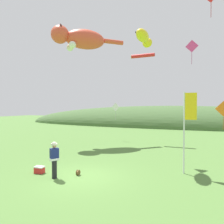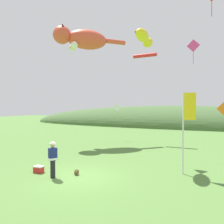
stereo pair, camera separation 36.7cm
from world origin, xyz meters
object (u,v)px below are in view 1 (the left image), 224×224
at_px(kite_spool, 78,173).
at_px(kite_diamond_orange, 223,109).
at_px(kite_fish_windsock, 143,37).
at_px(kite_diamond_white, 115,107).
at_px(kite_diamond_pink, 192,47).
at_px(festival_banner_pole, 187,120).
at_px(picnic_cooler, 39,170).
at_px(kite_giant_cat, 80,39).
at_px(kite_tube_streamer, 142,56).
at_px(festival_attendant, 54,159).

relative_size(kite_spool, kite_diamond_orange, 0.14).
relative_size(kite_fish_windsock, kite_diamond_orange, 1.30).
height_order(kite_diamond_white, kite_diamond_pink, kite_diamond_pink).
relative_size(kite_spool, kite_diamond_white, 0.15).
bearing_deg(kite_fish_windsock, festival_banner_pole, -33.95).
bearing_deg(kite_diamond_orange, kite_fish_windsock, -149.31).
height_order(picnic_cooler, kite_giant_cat, kite_giant_cat).
distance_m(kite_diamond_white, kite_diamond_orange, 10.90).
xyz_separation_m(picnic_cooler, kite_diamond_pink, (7.17, 8.77, 7.94)).
relative_size(kite_spool, kite_tube_streamer, 0.11).
distance_m(picnic_cooler, kite_diamond_white, 12.80).
relative_size(festival_attendant, festival_banner_pole, 0.41).
relative_size(kite_spool, festival_banner_pole, 0.06).
bearing_deg(kite_spool, kite_tube_streamer, 88.94).
bearing_deg(kite_spool, kite_diamond_white, 102.28).
bearing_deg(picnic_cooler, kite_tube_streamer, 79.69).
height_order(kite_diamond_pink, kite_diamond_orange, kite_diamond_pink).
bearing_deg(picnic_cooler, festival_banner_pole, 21.42).
distance_m(festival_attendant, kite_fish_windsock, 9.24).
xyz_separation_m(kite_giant_cat, kite_diamond_orange, (12.46, -1.93, -6.79)).
height_order(kite_fish_windsock, kite_diamond_pink, kite_diamond_pink).
distance_m(picnic_cooler, kite_fish_windsock, 10.13).
bearing_deg(kite_giant_cat, picnic_cooler, -71.73).
relative_size(festival_banner_pole, kite_diamond_orange, 2.17).
distance_m(festival_attendant, kite_giant_cat, 14.23).
relative_size(festival_banner_pole, kite_diamond_pink, 2.31).
relative_size(kite_tube_streamer, kite_diamond_pink, 1.33).
bearing_deg(kite_giant_cat, kite_fish_windsock, -32.68).
distance_m(kite_spool, picnic_cooler, 2.13).
bearing_deg(kite_diamond_white, kite_spool, -77.72).
bearing_deg(kite_fish_windsock, kite_diamond_pink, 55.49).
height_order(kite_spool, festival_banner_pole, festival_banner_pole).
bearing_deg(kite_diamond_pink, festival_banner_pole, -89.67).
bearing_deg(kite_tube_streamer, kite_giant_cat, -150.61).
bearing_deg(kite_fish_windsock, kite_diamond_white, 122.71).
relative_size(kite_diamond_white, kite_diamond_orange, 0.92).
distance_m(kite_giant_cat, kite_fish_windsock, 9.23).
relative_size(festival_banner_pole, kite_giant_cat, 0.76).
bearing_deg(kite_diamond_pink, kite_diamond_white, 154.91).
height_order(kite_giant_cat, kite_fish_windsock, kite_giant_cat).
relative_size(festival_attendant, kite_diamond_white, 0.98).
xyz_separation_m(picnic_cooler, kite_fish_windsock, (4.39, 4.72, 7.81)).
height_order(festival_banner_pole, kite_diamond_pink, kite_diamond_pink).
xyz_separation_m(festival_attendant, kite_diamond_pink, (5.93, 9.14, 7.17)).
relative_size(kite_tube_streamer, kite_diamond_orange, 1.25).
distance_m(festival_attendant, kite_tube_streamer, 15.18).
relative_size(kite_tube_streamer, kite_diamond_white, 1.36).
bearing_deg(picnic_cooler, kite_diamond_pink, 50.70).
bearing_deg(kite_diamond_pink, kite_diamond_orange, -28.06).
bearing_deg(festival_banner_pole, kite_tube_streamer, 116.57).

